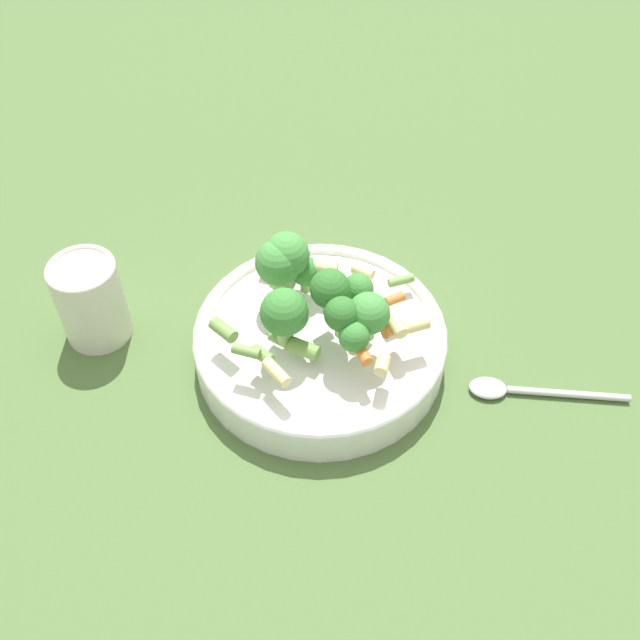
# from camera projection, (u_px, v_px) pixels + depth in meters

# --- Properties ---
(ground_plane) EXTENTS (3.00, 3.00, 0.00)m
(ground_plane) POSITION_uv_depth(u_px,v_px,m) (320.00, 356.00, 0.75)
(ground_plane) COLOR #4C6B38
(bowl) EXTENTS (0.25, 0.25, 0.04)m
(bowl) POSITION_uv_depth(u_px,v_px,m) (320.00, 341.00, 0.73)
(bowl) COLOR white
(bowl) RESTS_ON ground_plane
(pasta_salad) EXTENTS (0.21, 0.20, 0.07)m
(pasta_salad) POSITION_uv_depth(u_px,v_px,m) (313.00, 291.00, 0.69)
(pasta_salad) COLOR #8CB766
(pasta_salad) RESTS_ON bowl
(cup) EXTENTS (0.07, 0.07, 0.09)m
(cup) POSITION_uv_depth(u_px,v_px,m) (90.00, 299.00, 0.73)
(cup) COLOR silver
(cup) RESTS_ON ground_plane
(spoon) EXTENTS (0.13, 0.11, 0.01)m
(spoon) POSITION_uv_depth(u_px,v_px,m) (518.00, 390.00, 0.71)
(spoon) COLOR silver
(spoon) RESTS_ON ground_plane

